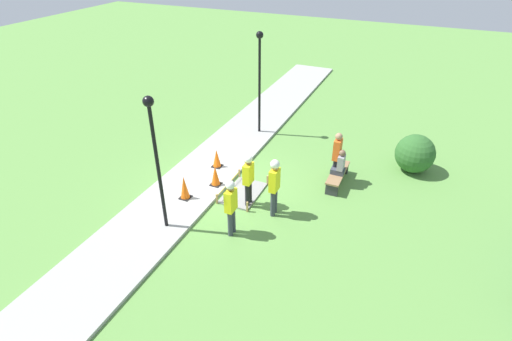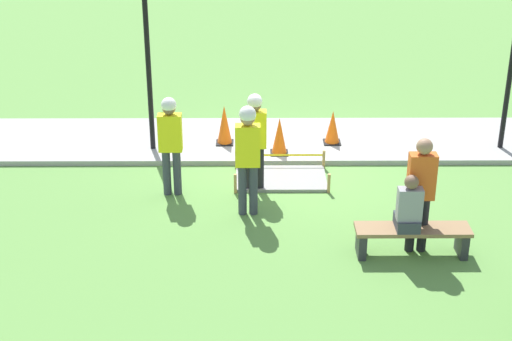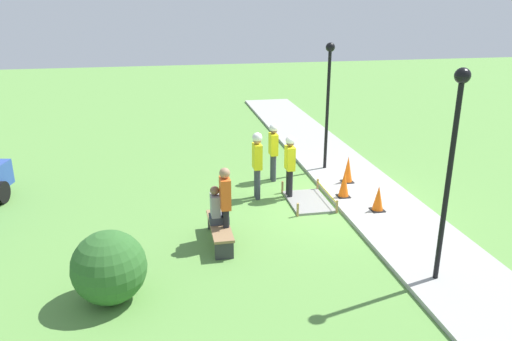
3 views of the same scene
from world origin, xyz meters
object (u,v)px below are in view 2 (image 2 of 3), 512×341
(park_bench, at_px, (412,236))
(bystander_in_orange_shirt, at_px, (421,188))
(worker_assistant, at_px, (170,138))
(person_seated_on_bench, at_px, (409,208))
(traffic_cone_near_patch, at_px, (333,127))
(worker_trainee, at_px, (255,134))
(worker_supervisor, at_px, (248,150))
(traffic_cone_sidewalk_edge, at_px, (224,125))
(lamppost_near, at_px, (146,18))
(traffic_cone_far_patch, at_px, (279,136))

(park_bench, bearing_deg, bystander_in_orange_shirt, -124.09)
(worker_assistant, bearing_deg, person_seated_on_bench, 149.61)
(bystander_in_orange_shirt, bearing_deg, traffic_cone_near_patch, -77.70)
(worker_assistant, bearing_deg, worker_trainee, -174.57)
(worker_assistant, bearing_deg, worker_supervisor, 150.22)
(person_seated_on_bench, xyz_separation_m, worker_trainee, (2.24, -2.29, 0.26))
(person_seated_on_bench, bearing_deg, bystander_in_orange_shirt, -136.22)
(worker_assistant, bearing_deg, traffic_cone_near_patch, -144.93)
(traffic_cone_sidewalk_edge, xyz_separation_m, bystander_in_orange_shirt, (-3.02, 4.05, 0.55))
(worker_assistant, height_order, lamppost_near, lamppost_near)
(traffic_cone_far_patch, relative_size, worker_assistant, 0.41)
(traffic_cone_near_patch, xyz_separation_m, person_seated_on_bench, (-0.70, 4.25, 0.37))
(park_bench, relative_size, worker_trainee, 0.96)
(traffic_cone_near_patch, relative_size, bystander_in_orange_shirt, 0.37)
(worker_supervisor, bearing_deg, park_bench, 151.20)
(park_bench, xyz_separation_m, bystander_in_orange_shirt, (-0.09, -0.13, 0.72))
(worker_supervisor, bearing_deg, person_seated_on_bench, 149.28)
(traffic_cone_near_patch, relative_size, worker_trainee, 0.38)
(lamppost_near, bearing_deg, worker_supervisor, 125.80)
(lamppost_near, bearing_deg, traffic_cone_near_patch, -175.92)
(traffic_cone_sidewalk_edge, bearing_deg, worker_supervisor, 99.52)
(worker_trainee, bearing_deg, person_seated_on_bench, 134.38)
(traffic_cone_sidewalk_edge, distance_m, bystander_in_orange_shirt, 5.09)
(traffic_cone_far_patch, xyz_separation_m, lamppost_near, (2.46, -0.28, 2.22))
(worker_assistant, relative_size, bystander_in_orange_shirt, 0.97)
(person_seated_on_bench, xyz_separation_m, lamppost_near, (4.23, -3.99, 1.87))
(lamppost_near, bearing_deg, traffic_cone_far_patch, 173.57)
(park_bench, xyz_separation_m, lamppost_near, (4.33, -3.94, 2.35))
(traffic_cone_sidewalk_edge, distance_m, worker_assistant, 2.31)
(traffic_cone_sidewalk_edge, bearing_deg, person_seated_on_bench, 123.79)
(traffic_cone_sidewalk_edge, relative_size, worker_assistant, 0.45)
(traffic_cone_sidewalk_edge, bearing_deg, bystander_in_orange_shirt, 126.68)
(worker_trainee, bearing_deg, lamppost_near, -40.60)
(person_seated_on_bench, distance_m, worker_supervisor, 2.76)
(worker_supervisor, distance_m, worker_trainee, 0.90)
(bystander_in_orange_shirt, xyz_separation_m, lamppost_near, (4.42, -3.81, 1.63))
(traffic_cone_far_patch, bearing_deg, worker_trainee, 71.52)
(traffic_cone_near_patch, distance_m, lamppost_near, 4.19)
(traffic_cone_near_patch, bearing_deg, lamppost_near, 4.08)
(traffic_cone_far_patch, distance_m, lamppost_near, 3.33)
(traffic_cone_sidewalk_edge, xyz_separation_m, person_seated_on_bench, (-2.83, 4.23, 0.31))
(traffic_cone_sidewalk_edge, xyz_separation_m, worker_supervisor, (-0.47, 2.83, 0.65))
(traffic_cone_near_patch, height_order, lamppost_near, lamppost_near)
(worker_supervisor, height_order, lamppost_near, lamppost_near)
(bystander_in_orange_shirt, bearing_deg, park_bench, 55.91)
(worker_trainee, bearing_deg, worker_assistant, 5.43)
(traffic_cone_far_patch, xyz_separation_m, person_seated_on_bench, (-1.77, 3.72, 0.35))
(person_seated_on_bench, height_order, worker_assistant, worker_assistant)
(person_seated_on_bench, relative_size, worker_supervisor, 0.47)
(traffic_cone_far_patch, relative_size, worker_trainee, 0.41)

